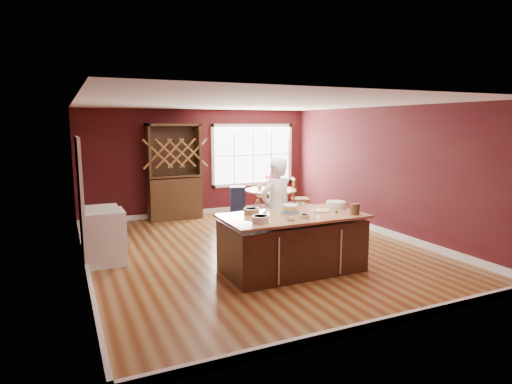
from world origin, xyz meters
The scene contains 28 objects.
room_shell centered at (0.00, 0.00, 1.35)m, with size 7.00×7.00×7.00m.
window centered at (1.50, 3.47, 1.50)m, with size 2.36×0.10×1.66m, color white, non-canonical shape.
doorway centered at (-2.97, 0.60, 1.02)m, with size 0.08×1.26×2.13m, color white, non-canonical shape.
kitchen_island centered at (0.04, -1.32, 0.44)m, with size 2.25×1.18×0.92m.
dining_table centered at (1.37, 2.11, 0.53)m, with size 1.26×1.26×0.75m.
baker centered at (0.11, -0.63, 0.89)m, with size 0.65×0.43×1.77m, color white.
layer_cake centered at (0.06, -1.21, 0.99)m, with size 0.34×0.34×0.14m, color white, non-canonical shape.
bowl_blue centered at (-0.64, -1.59, 0.97)m, with size 0.26×0.26×0.10m, color white.
bowl_yellow centered at (-0.52, -1.00, 0.97)m, with size 0.25×0.25×0.09m, color olive.
bowl_pink centered at (-0.17, -1.65, 0.94)m, with size 0.13×0.13×0.05m, color silver.
bowl_olive centered at (0.09, -1.62, 0.95)m, with size 0.15×0.15×0.06m, color beige.
drinking_glass centered at (0.43, -1.41, 1.00)m, with size 0.08×0.08×0.15m, color silver.
dinner_plate centered at (0.61, -1.26, 0.93)m, with size 0.30×0.30×0.02m, color beige.
white_tub centered at (0.98, -1.15, 0.98)m, with size 0.33×0.33×0.11m, color white.
stoneware_crock centered at (0.95, -1.72, 1.01)m, with size 0.15×0.15×0.18m, color brown.
toy_figurine centered at (0.74, -1.50, 0.96)m, with size 0.05×0.05×0.08m, color yellow, non-canonical shape.
rug centered at (1.37, 2.11, 0.01)m, with size 2.23×1.73×0.01m, color brown.
chair_east centered at (2.22, 2.11, 0.50)m, with size 0.42×0.40×1.01m, color #9D6326, non-canonical shape.
chair_south centered at (1.33, 1.31, 0.52)m, with size 0.44×0.42×1.05m, color brown, non-canonical shape.
chair_north centered at (1.66, 2.87, 0.52)m, with size 0.43×0.41×1.03m, color #915F34, non-canonical shape.
seated_woman centered at (1.70, 2.54, 0.59)m, with size 0.58×0.37×1.18m, color #E34C4B.
high_chair centered at (0.65, 2.49, 0.43)m, with size 0.35×0.35×0.86m, color black, non-canonical shape.
toddler centered at (0.62, 2.46, 0.81)m, with size 0.18×0.14×0.26m, color #8CA5BF, non-canonical shape.
table_plate centered at (1.59, 2.06, 0.76)m, with size 0.20×0.20×0.02m, color beige.
table_cup centered at (1.16, 2.31, 0.80)m, with size 0.12×0.12×0.10m, color silver.
hutch centered at (-0.73, 3.22, 1.17)m, with size 1.28×0.53×2.34m, color #432C15.
washer centered at (-2.64, 0.28, 0.46)m, with size 0.63×0.61×0.91m, color white.
dryer centered at (-2.64, 0.92, 0.43)m, with size 0.60×0.58×0.86m, color silver.
Camera 1 is at (-3.23, -7.09, 2.35)m, focal length 30.00 mm.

